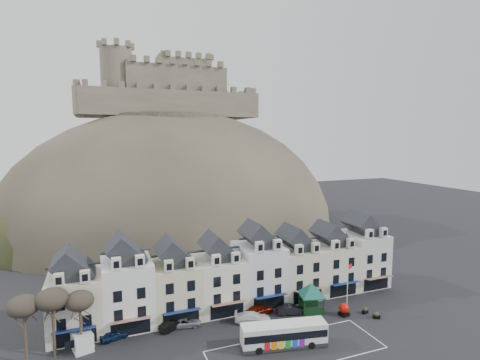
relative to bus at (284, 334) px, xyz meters
name	(u,v)px	position (x,y,z in m)	size (l,w,h in m)	color
ground	(287,359)	(-0.89, -2.49, -1.70)	(300.00, 300.00, 0.00)	black
coach_bay_markings	(296,350)	(1.11, -1.24, -1.70)	(22.00, 7.50, 0.01)	silver
townhouse_terrace	(240,271)	(-0.74, 13.48, 3.60)	(54.40, 9.35, 11.80)	beige
castle_hill	(178,227)	(0.37, 66.47, -1.59)	(100.00, 76.00, 68.00)	#39342C
castle	(168,90)	(-0.38, 73.45, 38.49)	(50.20, 22.20, 22.00)	#5D5547
tree_left_far	(23,307)	(-29.89, 8.01, 5.20)	(3.61, 3.61, 8.24)	#3C2F26
tree_left_mid	(52,300)	(-26.89, 8.01, 5.54)	(3.78, 3.78, 8.64)	#3C2F26
tree_left_near	(79,301)	(-23.89, 8.01, 4.85)	(3.43, 3.43, 7.84)	#3C2F26
bus	(284,334)	(0.00, 0.00, 0.00)	(11.18, 4.56, 3.08)	#262628
bus_shelter	(311,289)	(8.37, 6.96, 1.78)	(6.84, 6.84, 4.49)	black
red_buoy	(344,309)	(12.25, 4.08, -0.75)	(1.51, 1.51, 1.87)	black
flagpole	(348,285)	(13.06, 4.44, 2.75)	(1.05, 0.49, 7.79)	silver
white_van	(80,337)	(-24.13, 9.51, -0.55)	(3.42, 5.41, 2.29)	white
planter_west	(376,315)	(16.11, 1.56, -1.22)	(1.11, 0.86, 0.99)	black
planter_east	(365,310)	(15.65, 3.48, -1.25)	(1.02, 0.66, 0.94)	black
car_navy	(114,335)	(-20.01, 9.51, -1.09)	(1.45, 3.59, 1.22)	#0C1C3F
car_black	(173,325)	(-12.24, 9.33, -1.03)	(1.41, 4.04, 1.33)	black
car_silver	(186,322)	(-10.49, 9.51, -1.09)	(2.02, 4.32, 1.22)	#929598
car_white	(253,318)	(-1.29, 7.01, -0.95)	(2.11, 5.19, 1.51)	white
car_maroon	(259,310)	(0.60, 8.90, -0.92)	(1.83, 4.56, 1.55)	#510F04
car_charcoal	(291,310)	(5.11, 7.28, -1.00)	(1.49, 4.27, 1.41)	black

